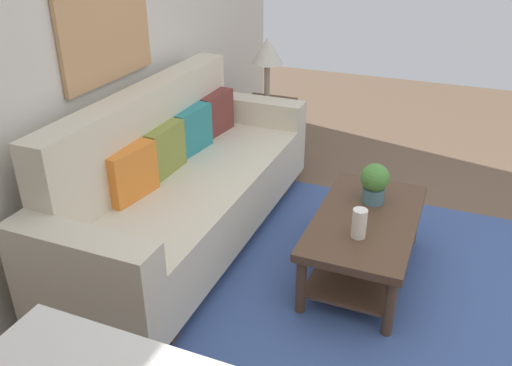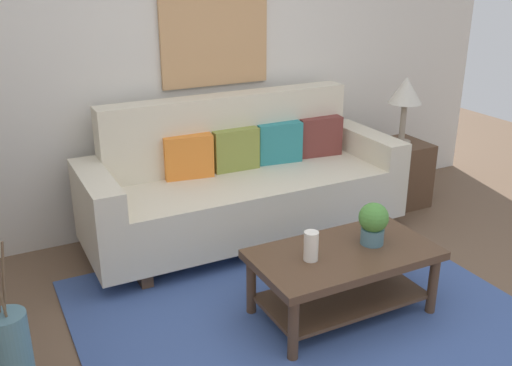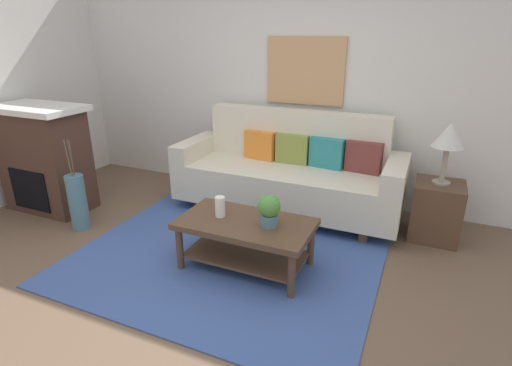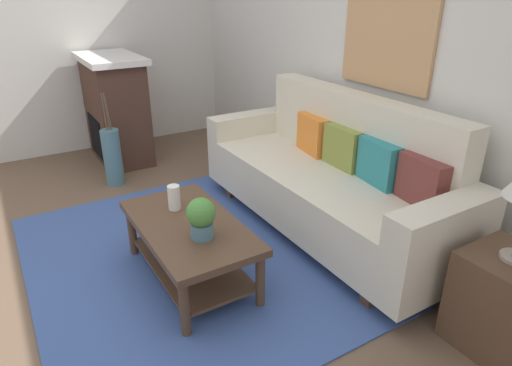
{
  "view_description": "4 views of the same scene",
  "coord_description": "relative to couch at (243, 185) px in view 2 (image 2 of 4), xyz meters",
  "views": [
    {
      "loc": [
        -2.61,
        -0.02,
        2.09
      ],
      "look_at": [
        0.21,
        1.13,
        0.53
      ],
      "focal_mm": 37.39,
      "sensor_mm": 36.0,
      "label": 1
    },
    {
      "loc": [
        -1.62,
        -2.04,
        2.03
      ],
      "look_at": [
        0.01,
        1.14,
        0.65
      ],
      "focal_mm": 40.5,
      "sensor_mm": 36.0,
      "label": 2
    },
    {
      "loc": [
        1.48,
        -2.24,
        1.89
      ],
      "look_at": [
        0.09,
        0.93,
        0.57
      ],
      "focal_mm": 28.04,
      "sensor_mm": 36.0,
      "label": 3
    },
    {
      "loc": [
        2.61,
        -0.51,
        1.86
      ],
      "look_at": [
        -0.03,
        1.08,
        0.46
      ],
      "focal_mm": 31.12,
      "sensor_mm": 36.0,
      "label": 4
    }
  ],
  "objects": [
    {
      "name": "ground_plane",
      "position": [
        -0.15,
        -1.65,
        -0.43
      ],
      "size": [
        9.72,
        9.72,
        0.0
      ],
      "primitive_type": "plane",
      "color": "brown"
    },
    {
      "name": "area_rug",
      "position": [
        -0.15,
        -1.15,
        -0.43
      ],
      "size": [
        2.6,
        2.17,
        0.01
      ],
      "primitive_type": "cube",
      "color": "#3D5693",
      "rests_on": "ground_plane"
    },
    {
      "name": "table_lamp",
      "position": [
        1.51,
        -0.02,
        0.56
      ],
      "size": [
        0.28,
        0.28,
        0.57
      ],
      "color": "gray",
      "rests_on": "side_table"
    },
    {
      "name": "throw_pillow_maroon",
      "position": [
        0.77,
        0.12,
        0.25
      ],
      "size": [
        0.37,
        0.16,
        0.32
      ],
      "primitive_type": "cube",
      "rotation": [
        0.0,
        0.0,
        -0.12
      ],
      "color": "brown",
      "rests_on": "couch"
    },
    {
      "name": "wall_back",
      "position": [
        -0.15,
        0.54,
        0.92
      ],
      "size": [
        5.72,
        0.1,
        2.7
      ],
      "primitive_type": "cube",
      "color": "silver",
      "rests_on": "ground_plane"
    },
    {
      "name": "framed_painting",
      "position": [
        -0.0,
        0.47,
        1.04
      ],
      "size": [
        0.88,
        0.03,
        0.72
      ],
      "primitive_type": "cube",
      "color": "tan"
    },
    {
      "name": "coffee_table",
      "position": [
        0.07,
        -1.23,
        -0.12
      ],
      "size": [
        1.1,
        0.6,
        0.43
      ],
      "color": "#513826",
      "rests_on": "ground_plane"
    },
    {
      "name": "throw_pillow_orange",
      "position": [
        -0.38,
        0.12,
        0.25
      ],
      "size": [
        0.37,
        0.17,
        0.32
      ],
      "primitive_type": "cube",
      "rotation": [
        0.0,
        0.0,
        -0.15
      ],
      "color": "orange",
      "rests_on": "couch"
    },
    {
      "name": "floor_vase_branch_a",
      "position": [
        -1.76,
        -1.26,
        0.32
      ],
      "size": [
        0.05,
        0.04,
        0.36
      ],
      "primitive_type": "cylinder",
      "rotation": [
        0.06,
        0.11,
        0.0
      ],
      "color": "brown",
      "rests_on": "floor_vase"
    },
    {
      "name": "throw_pillow_teal",
      "position": [
        0.38,
        0.12,
        0.25
      ],
      "size": [
        0.37,
        0.16,
        0.32
      ],
      "primitive_type": "cube",
      "rotation": [
        0.0,
        0.0,
        -0.12
      ],
      "color": "teal",
      "rests_on": "couch"
    },
    {
      "name": "couch",
      "position": [
        0.0,
        0.0,
        0.0
      ],
      "size": [
        2.42,
        0.84,
        1.08
      ],
      "color": "beige",
      "rests_on": "ground_plane"
    },
    {
      "name": "tabletop_vase",
      "position": [
        -0.17,
        -1.23,
        0.09
      ],
      "size": [
        0.08,
        0.08,
        0.17
      ],
      "primitive_type": "cylinder",
      "color": "white",
      "rests_on": "coffee_table"
    },
    {
      "name": "potted_plant_tabletop",
      "position": [
        0.27,
        -1.23,
        0.14
      ],
      "size": [
        0.18,
        0.18,
        0.26
      ],
      "color": "slate",
      "rests_on": "coffee_table"
    },
    {
      "name": "throw_pillow_olive",
      "position": [
        -0.0,
        0.12,
        0.25
      ],
      "size": [
        0.36,
        0.13,
        0.32
      ],
      "primitive_type": "cube",
      "rotation": [
        0.0,
        0.0,
        -0.02
      ],
      "color": "olive",
      "rests_on": "couch"
    },
    {
      "name": "side_table",
      "position": [
        1.51,
        -0.02,
        -0.15
      ],
      "size": [
        0.44,
        0.44,
        0.56
      ],
      "primitive_type": "cube",
      "color": "#513826",
      "rests_on": "ground_plane"
    }
  ]
}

